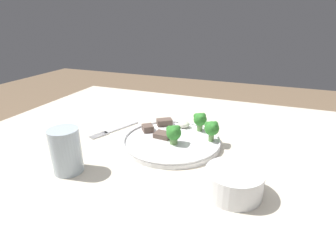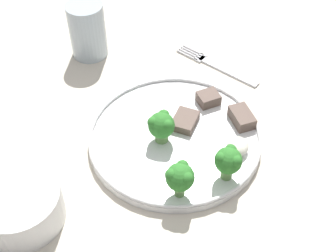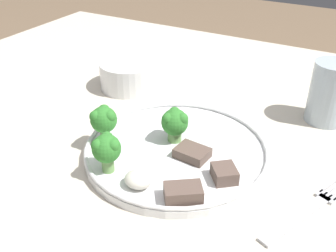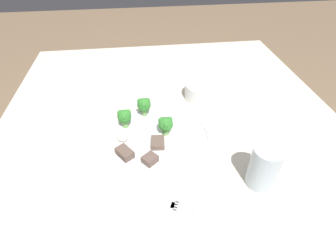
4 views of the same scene
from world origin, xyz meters
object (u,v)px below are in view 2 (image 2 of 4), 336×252
at_px(cream_bowl, 20,207).
at_px(drinking_glass, 88,33).
at_px(dinner_plate, 175,137).
at_px(fork, 218,66).

relative_size(cream_bowl, drinking_glass, 1.10).
bearing_deg(cream_bowl, dinner_plate, -40.34).
height_order(dinner_plate, drinking_glass, drinking_glass).
relative_size(dinner_plate, drinking_glass, 2.59).
bearing_deg(dinner_plate, fork, -7.90).
distance_m(dinner_plate, cream_bowl, 0.25).
height_order(fork, cream_bowl, cream_bowl).
height_order(fork, drinking_glass, drinking_glass).
height_order(cream_bowl, drinking_glass, drinking_glass).
xyz_separation_m(dinner_plate, cream_bowl, (-0.19, 0.16, 0.02)).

